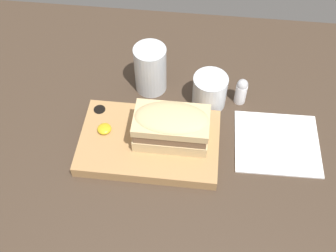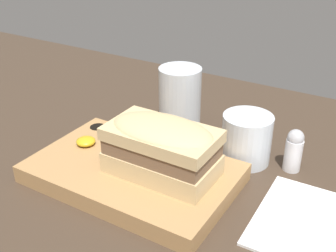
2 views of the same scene
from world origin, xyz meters
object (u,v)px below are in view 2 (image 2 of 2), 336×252
object	(u,v)px
water_glass	(180,104)
napkin	(329,230)
wine_glass	(246,141)
serving_board	(133,173)
salt_shaker	(294,150)
sandwich	(162,146)

from	to	relation	value
water_glass	napkin	distance (cm)	32.91
wine_glass	napkin	distance (cm)	18.88
serving_board	napkin	size ratio (longest dim) A/B	1.60
serving_board	salt_shaker	world-z (taller)	salt_shaker
water_glass	wine_glass	size ratio (longest dim) A/B	1.52
napkin	salt_shaker	bearing A→B (deg)	125.74
serving_board	napkin	xyz separation A→B (cm)	(27.57, 3.66, -1.14)
water_glass	sandwich	bearing A→B (deg)	-68.26
wine_glass	salt_shaker	xyz separation A→B (cm)	(7.22, 1.19, -0.05)
sandwich	wine_glass	xyz separation A→B (cm)	(7.39, 13.28, -3.48)
water_glass	salt_shaker	size ratio (longest dim) A/B	1.73
serving_board	water_glass	distance (cm)	17.86
napkin	salt_shaker	xyz separation A→B (cm)	(-8.25, 11.47, 3.32)
serving_board	water_glass	world-z (taller)	water_glass
sandwich	napkin	bearing A→B (deg)	7.49
sandwich	salt_shaker	distance (cm)	20.86
serving_board	salt_shaker	bearing A→B (deg)	38.06
wine_glass	salt_shaker	bearing A→B (deg)	9.39
salt_shaker	wine_glass	bearing A→B (deg)	-170.61
wine_glass	napkin	size ratio (longest dim) A/B	0.42
water_glass	salt_shaker	distance (cm)	21.44
water_glass	napkin	world-z (taller)	water_glass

